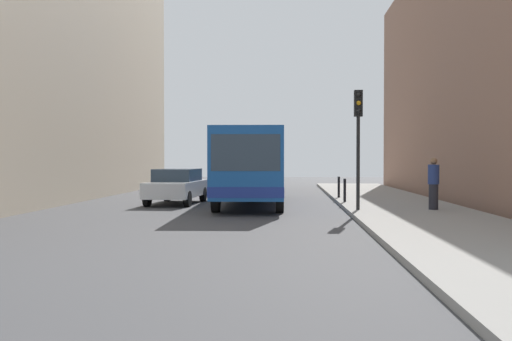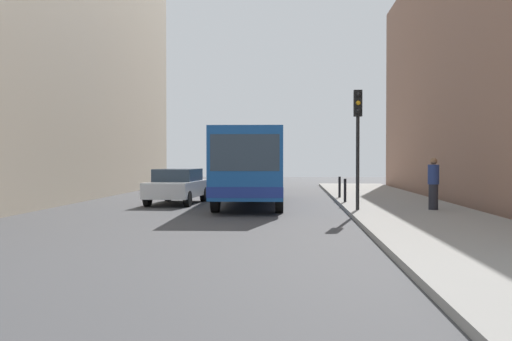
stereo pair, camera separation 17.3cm
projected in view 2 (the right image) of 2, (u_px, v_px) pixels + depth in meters
name	position (u px, v px, depth m)	size (l,w,h in m)	color
ground_plane	(258.00, 209.00, 21.85)	(80.00, 80.00, 0.00)	#424244
sidewalk	(401.00, 207.00, 21.49)	(4.40, 40.00, 0.15)	gray
building_left	(15.00, 12.00, 26.42)	(7.00, 32.00, 17.39)	#B2A38C
bus	(252.00, 163.00, 24.22)	(2.83, 11.09, 3.00)	#19519E
car_beside_bus	(177.00, 185.00, 24.28)	(2.06, 4.49, 1.48)	silver
car_behind_bus	(261.00, 177.00, 35.37)	(2.01, 4.47, 1.48)	#A5A8AD
traffic_light	(358.00, 127.00, 19.60)	(0.28, 0.33, 4.10)	black
bollard_near	(345.00, 190.00, 23.30)	(0.11, 0.11, 0.95)	black
bollard_mid	(340.00, 187.00, 26.08)	(0.11, 0.11, 0.95)	black
pedestrian_near_signal	(433.00, 183.00, 19.70)	(0.38, 0.38, 1.79)	#26262D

